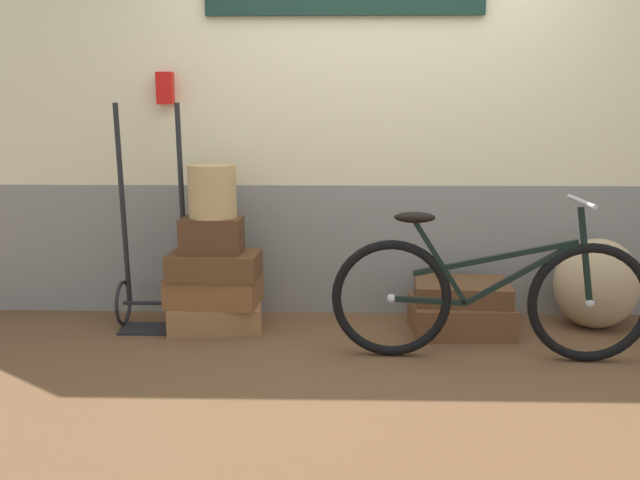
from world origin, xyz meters
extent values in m
cube|color=brown|center=(0.00, 0.00, -0.03)|extent=(9.04, 5.20, 0.06)
cube|color=gray|center=(0.00, 0.85, 0.43)|extent=(7.04, 0.20, 0.86)
cube|color=beige|center=(0.00, 0.85, 1.95)|extent=(7.04, 0.20, 2.18)
cube|color=red|center=(-1.39, 0.71, 1.48)|extent=(0.10, 0.08, 0.20)
cube|color=olive|center=(-1.05, 0.40, 0.08)|extent=(0.61, 0.47, 0.16)
cube|color=brown|center=(-1.06, 0.39, 0.25)|extent=(0.58, 0.40, 0.18)
cube|color=brown|center=(-1.05, 0.36, 0.41)|extent=(0.56, 0.35, 0.15)
cube|color=#4C2D19|center=(-1.06, 0.36, 0.60)|extent=(0.37, 0.25, 0.21)
cube|color=brown|center=(0.46, 0.37, 0.09)|extent=(0.60, 0.48, 0.19)
cube|color=brown|center=(0.47, 0.39, 0.25)|extent=(0.60, 0.47, 0.12)
cylinder|color=tan|center=(-1.05, 0.38, 0.86)|extent=(0.29, 0.29, 0.32)
torus|color=black|center=(-1.65, 0.45, 0.14)|extent=(0.02, 0.29, 0.29)
torus|color=black|center=(-1.22, 0.45, 0.14)|extent=(0.02, 0.29, 0.29)
cylinder|color=black|center=(-1.44, 0.45, 0.14)|extent=(0.43, 0.02, 0.02)
cylinder|color=black|center=(-1.62, 0.45, 0.77)|extent=(0.03, 0.10, 1.25)
cylinder|color=black|center=(-1.25, 0.45, 0.77)|extent=(0.03, 0.10, 1.25)
cube|color=black|center=(-1.44, 0.34, 0.01)|extent=(0.39, 0.22, 0.02)
ellipsoid|color=tan|center=(1.32, 0.47, 0.28)|extent=(0.52, 0.44, 0.57)
torus|color=black|center=(0.00, -0.06, 0.33)|extent=(0.66, 0.09, 0.65)
sphere|color=#B2B2B7|center=(0.00, -0.06, 0.33)|extent=(0.05, 0.05, 0.05)
torus|color=black|center=(1.05, -0.13, 0.33)|extent=(0.66, 0.09, 0.65)
sphere|color=#B2B2B7|center=(1.05, -0.13, 0.33)|extent=(0.05, 0.05, 0.05)
cube|color=black|center=(0.69, -0.11, 0.48)|extent=(0.59, 0.06, 0.37)
cube|color=black|center=(0.26, -0.08, 0.53)|extent=(0.31, 0.05, 0.46)
cube|color=black|center=(0.20, -0.08, 0.32)|extent=(0.40, 0.05, 0.04)
cube|color=black|center=(0.54, -0.10, 0.56)|extent=(0.86, 0.08, 0.22)
cube|color=black|center=(1.01, -0.13, 0.59)|extent=(0.11, 0.03, 0.52)
ellipsoid|color=black|center=(0.12, -0.07, 0.78)|extent=(0.23, 0.10, 0.06)
cylinder|color=#A5A5AD|center=(0.97, -0.12, 0.87)|extent=(0.05, 0.46, 0.02)
camera|label=1|loc=(-0.30, -3.60, 1.31)|focal=37.49mm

